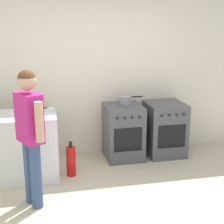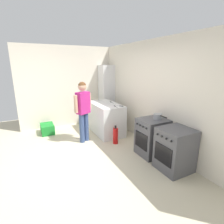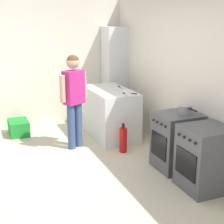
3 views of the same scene
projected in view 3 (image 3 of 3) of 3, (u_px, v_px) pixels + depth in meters
ground_plane at (68, 176)px, 4.92m from camera, size 8.00×8.00×0.00m
back_wall at (188, 77)px, 5.28m from camera, size 6.00×0.10×2.60m
side_wall_left at (51, 62)px, 7.03m from camera, size 0.10×3.10×2.60m
counter_unit at (110, 113)px, 6.44m from camera, size 1.30×0.70×0.90m
oven_left at (177, 141)px, 5.07m from camera, size 0.56×0.62×0.85m
oven_right at (205, 158)px, 4.45m from camera, size 0.58×0.62×0.85m
pot at (185, 110)px, 4.91m from camera, size 0.37×0.19×0.13m
knife_chef at (121, 88)px, 6.46m from camera, size 0.31×0.06×0.01m
knife_carving at (125, 95)px, 5.90m from camera, size 0.33×0.09×0.01m
knife_paring at (133, 93)px, 5.98m from camera, size 0.19×0.13×0.01m
person at (74, 94)px, 5.73m from camera, size 0.33×0.52×1.60m
fire_extinguisher at (123, 140)px, 5.72m from camera, size 0.13×0.13×0.50m
recycling_crate_lower at (19, 127)px, 6.59m from camera, size 0.52×0.36×0.28m
larder_cabinet at (114, 75)px, 7.31m from camera, size 0.48×0.44×2.00m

